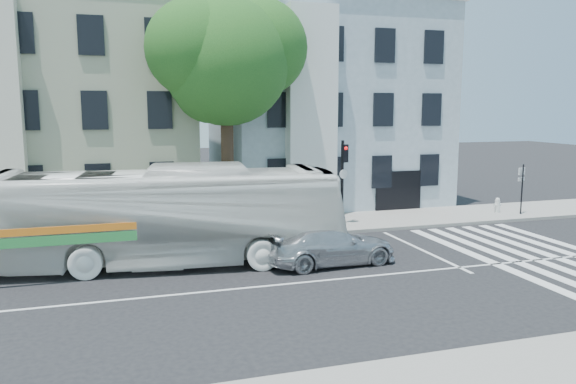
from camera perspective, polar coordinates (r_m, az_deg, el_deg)
name	(u,v)px	position (r m, az deg, el deg)	size (l,w,h in m)	color
ground	(281,285)	(17.91, -0.74, -9.41)	(120.00, 120.00, 0.00)	black
sidewalk_far	(231,230)	(25.40, -5.83, -3.84)	(80.00, 4.00, 0.15)	gray
building_left	(69,108)	(31.42, -21.34, 7.98)	(12.00, 10.00, 11.00)	#9FA389
building_right	(323,108)	(33.48, 3.57, 8.56)	(12.00, 10.00, 11.00)	#95A5B2
street_tree	(226,55)	(25.64, -6.31, 13.71)	(7.30, 5.90, 11.10)	#2D2116
bus	(163,216)	(20.14, -12.58, -2.40)	(12.65, 2.96, 3.52)	silver
sedan	(330,245)	(20.05, 4.31, -5.39)	(4.77, 1.94, 1.38)	silver
hedge	(151,231)	(23.72, -13.71, -3.89)	(8.50, 0.84, 0.70)	#236721
traffic_signal	(343,172)	(25.88, 5.63, 2.07)	(0.42, 0.52, 4.03)	black
fire_hydrant	(497,205)	(30.85, 20.50, -1.23)	(0.43, 0.25, 0.77)	silver
far_sign_pole	(522,183)	(30.69, 22.66, 0.88)	(0.45, 0.21, 2.54)	black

